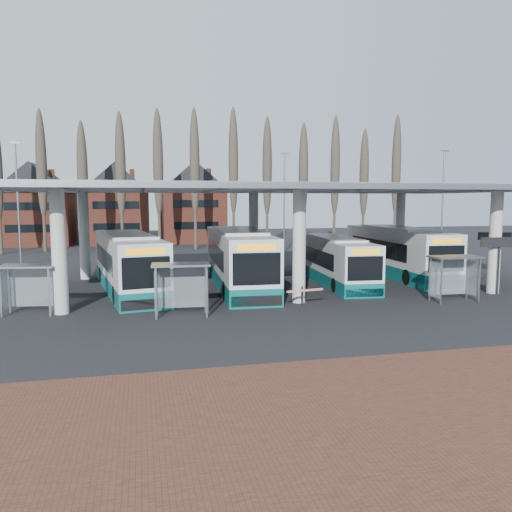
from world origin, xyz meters
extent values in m
plane|color=black|center=(0.00, 0.00, 0.00)|extent=(140.00, 140.00, 0.00)
cube|color=brown|center=(0.00, -12.00, 0.01)|extent=(70.00, 10.00, 0.03)
cylinder|color=beige|center=(-12.00, 2.50, 3.00)|extent=(0.70, 0.70, 6.00)
cylinder|color=beige|center=(-12.00, 13.50, 3.00)|extent=(0.70, 0.70, 6.00)
cylinder|color=beige|center=(0.00, 2.50, 3.00)|extent=(0.70, 0.70, 6.00)
cylinder|color=beige|center=(0.00, 13.50, 3.00)|extent=(0.70, 0.70, 6.00)
cylinder|color=beige|center=(12.00, 2.50, 3.00)|extent=(0.70, 0.70, 6.00)
cylinder|color=beige|center=(12.00, 13.50, 3.00)|extent=(0.70, 0.70, 6.00)
cube|color=gray|center=(0.00, 8.00, 6.25)|extent=(32.00, 16.00, 0.12)
cube|color=silver|center=(0.00, 8.00, 6.32)|extent=(31.50, 15.50, 0.04)
cone|color=#473D33|center=(-22.00, 33.00, 7.25)|extent=(0.36, 0.36, 14.50)
cone|color=#473D33|center=(-18.00, 33.00, 7.25)|extent=(0.36, 0.36, 14.50)
ellipsoid|color=#473D33|center=(-18.00, 33.00, 8.99)|extent=(1.10, 1.10, 11.02)
cone|color=#473D33|center=(-14.00, 33.00, 7.25)|extent=(0.36, 0.36, 14.50)
ellipsoid|color=#473D33|center=(-14.00, 33.00, 8.99)|extent=(1.10, 1.10, 11.02)
cone|color=#473D33|center=(-10.00, 33.00, 7.25)|extent=(0.36, 0.36, 14.50)
ellipsoid|color=#473D33|center=(-10.00, 33.00, 8.99)|extent=(1.10, 1.10, 11.02)
cone|color=#473D33|center=(-6.00, 33.00, 7.25)|extent=(0.36, 0.36, 14.50)
ellipsoid|color=#473D33|center=(-6.00, 33.00, 8.99)|extent=(1.10, 1.10, 11.02)
cone|color=#473D33|center=(-2.00, 33.00, 7.25)|extent=(0.36, 0.36, 14.50)
ellipsoid|color=#473D33|center=(-2.00, 33.00, 8.99)|extent=(1.10, 1.10, 11.02)
cone|color=#473D33|center=(2.00, 33.00, 7.25)|extent=(0.36, 0.36, 14.50)
ellipsoid|color=#473D33|center=(2.00, 33.00, 8.99)|extent=(1.10, 1.10, 11.02)
cone|color=#473D33|center=(6.00, 33.00, 7.25)|extent=(0.36, 0.36, 14.50)
ellipsoid|color=#473D33|center=(6.00, 33.00, 8.99)|extent=(1.10, 1.10, 11.02)
cone|color=#473D33|center=(10.00, 33.00, 7.25)|extent=(0.36, 0.36, 14.50)
ellipsoid|color=#473D33|center=(10.00, 33.00, 8.99)|extent=(1.10, 1.10, 11.02)
cone|color=#473D33|center=(14.00, 33.00, 7.25)|extent=(0.36, 0.36, 14.50)
ellipsoid|color=#473D33|center=(14.00, 33.00, 8.99)|extent=(1.10, 1.10, 11.02)
cone|color=#473D33|center=(18.00, 33.00, 7.25)|extent=(0.36, 0.36, 14.50)
ellipsoid|color=#473D33|center=(18.00, 33.00, 8.99)|extent=(1.10, 1.10, 11.02)
cone|color=#473D33|center=(22.00, 33.00, 7.25)|extent=(0.36, 0.36, 14.50)
ellipsoid|color=#473D33|center=(22.00, 33.00, 8.99)|extent=(1.10, 1.10, 11.02)
cube|color=brown|center=(-20.50, 44.00, 3.50)|extent=(8.00, 10.00, 7.00)
pyramid|color=black|center=(-20.50, 44.00, 10.50)|extent=(8.30, 10.30, 3.50)
cube|color=brown|center=(-11.00, 44.00, 3.50)|extent=(8.00, 10.00, 7.00)
pyramid|color=black|center=(-11.00, 44.00, 10.50)|extent=(8.30, 10.30, 3.50)
cube|color=brown|center=(-1.50, 44.00, 3.50)|extent=(8.00, 10.00, 7.00)
pyramid|color=black|center=(-1.50, 44.00, 10.50)|extent=(8.30, 10.30, 3.50)
cylinder|color=slate|center=(-18.00, 22.00, 5.00)|extent=(0.16, 0.16, 10.00)
cube|color=slate|center=(-18.00, 22.00, 10.10)|extent=(0.80, 0.15, 0.15)
cylinder|color=slate|center=(6.00, 26.00, 5.00)|extent=(0.16, 0.16, 10.00)
cube|color=slate|center=(6.00, 26.00, 10.10)|extent=(0.80, 0.15, 0.15)
cylinder|color=slate|center=(20.00, 20.00, 5.00)|extent=(0.16, 0.16, 10.00)
cube|color=slate|center=(20.00, 20.00, 10.10)|extent=(0.80, 0.15, 0.15)
cube|color=silver|center=(-8.98, 8.17, 1.88)|extent=(4.67, 12.81, 2.93)
cube|color=#0B5658|center=(-8.98, 8.17, 0.47)|extent=(4.69, 12.83, 0.94)
cube|color=silver|center=(-8.98, 8.17, 3.40)|extent=(3.59, 7.81, 0.19)
cube|color=black|center=(-9.07, 8.69, 1.99)|extent=(4.14, 9.35, 1.15)
cube|color=black|center=(-7.97, 2.01, 1.93)|extent=(2.32, 0.44, 1.57)
cube|color=black|center=(-10.00, 14.34, 1.99)|extent=(2.25, 0.43, 1.25)
cube|color=orange|center=(-7.97, 2.01, 2.98)|extent=(1.85, 0.35, 0.31)
cube|color=black|center=(-7.97, 2.02, 0.37)|extent=(2.51, 0.49, 0.52)
cylinder|color=black|center=(-9.53, 4.06, 0.50)|extent=(0.45, 1.04, 1.00)
cylinder|color=black|center=(-7.15, 4.45, 0.50)|extent=(0.45, 1.04, 1.00)
cylinder|color=black|center=(-10.77, 11.59, 0.50)|extent=(0.45, 1.04, 1.00)
cylinder|color=black|center=(-8.39, 11.98, 0.50)|extent=(0.45, 1.04, 1.00)
cube|color=silver|center=(-2.24, 8.00, 1.97)|extent=(3.42, 13.23, 3.06)
cube|color=#0B5658|center=(-2.24, 8.00, 0.49)|extent=(3.44, 13.25, 0.98)
cube|color=silver|center=(-2.24, 8.00, 3.55)|extent=(2.88, 7.98, 0.20)
cube|color=black|center=(-2.21, 8.55, 2.08)|extent=(3.28, 9.57, 1.20)
cube|color=black|center=(-2.55, 1.47, 2.02)|extent=(2.45, 0.18, 1.64)
cube|color=black|center=(-1.92, 14.53, 2.08)|extent=(2.37, 0.18, 1.31)
cube|color=orange|center=(-2.55, 1.47, 3.11)|extent=(1.95, 0.15, 0.33)
cube|color=black|center=(-2.55, 1.48, 0.38)|extent=(2.65, 0.21, 0.55)
cylinder|color=black|center=(-3.70, 3.91, 0.52)|extent=(0.36, 1.06, 1.05)
cylinder|color=black|center=(-1.18, 3.79, 0.52)|extent=(0.36, 1.06, 1.05)
cylinder|color=black|center=(-3.31, 11.88, 0.52)|extent=(0.36, 1.06, 1.05)
cylinder|color=black|center=(-0.79, 11.76, 0.52)|extent=(0.36, 1.06, 1.05)
cube|color=silver|center=(4.27, 8.08, 1.65)|extent=(3.11, 11.11, 2.56)
cube|color=#0B5658|center=(4.27, 8.08, 0.41)|extent=(3.13, 11.13, 0.82)
cube|color=silver|center=(4.27, 8.08, 2.97)|extent=(2.56, 6.72, 0.16)
cube|color=black|center=(4.31, 8.54, 1.74)|extent=(2.92, 8.05, 1.01)
cube|color=black|center=(3.88, 2.63, 1.69)|extent=(2.05, 0.20, 1.37)
cube|color=black|center=(4.66, 13.53, 1.74)|extent=(1.98, 0.20, 1.10)
cube|color=orange|center=(3.88, 2.63, 2.61)|extent=(1.63, 0.16, 0.27)
cube|color=black|center=(3.89, 2.64, 0.32)|extent=(2.21, 0.23, 0.46)
cylinder|color=black|center=(2.97, 4.69, 0.44)|extent=(0.32, 0.89, 0.88)
cylinder|color=black|center=(5.08, 4.54, 0.44)|extent=(0.32, 0.89, 0.88)
cylinder|color=black|center=(3.45, 11.35, 0.44)|extent=(0.32, 0.89, 0.88)
cylinder|color=black|center=(5.55, 11.20, 0.44)|extent=(0.32, 0.89, 0.88)
cube|color=silver|center=(9.90, 10.09, 1.91)|extent=(3.13, 12.79, 2.96)
cube|color=#0B5658|center=(9.90, 10.09, 0.48)|extent=(3.15, 12.81, 0.95)
cube|color=silver|center=(9.90, 10.09, 3.44)|extent=(2.69, 7.70, 0.19)
cube|color=black|center=(9.92, 10.62, 2.01)|extent=(3.05, 9.23, 1.16)
cube|color=black|center=(9.68, 3.76, 1.96)|extent=(2.38, 0.14, 1.59)
cube|color=black|center=(10.11, 16.42, 2.01)|extent=(2.30, 0.14, 1.27)
cube|color=orange|center=(9.68, 3.76, 3.02)|extent=(1.89, 0.12, 0.32)
cube|color=black|center=(9.68, 3.77, 0.37)|extent=(2.57, 0.17, 0.53)
cylinder|color=black|center=(8.54, 6.11, 0.51)|extent=(0.33, 1.03, 1.02)
cylinder|color=black|center=(10.98, 6.03, 0.51)|extent=(0.33, 1.03, 1.02)
cylinder|color=black|center=(8.80, 13.84, 0.51)|extent=(0.33, 1.03, 1.02)
cylinder|color=black|center=(11.25, 13.75, 0.51)|extent=(0.33, 1.03, 1.02)
cube|color=gray|center=(-14.62, 2.34, 1.15)|extent=(0.08, 0.08, 2.30)
cube|color=gray|center=(-12.44, 2.02, 1.15)|extent=(0.08, 0.08, 2.30)
cube|color=gray|center=(-14.48, 3.34, 1.15)|extent=(0.08, 0.08, 2.30)
cube|color=gray|center=(-12.30, 3.02, 1.15)|extent=(0.08, 0.08, 2.30)
cube|color=gray|center=(-13.46, 2.68, 2.34)|extent=(2.73, 1.64, 0.09)
cube|color=silver|center=(-13.38, 3.23, 1.19)|extent=(2.19, 0.35, 1.84)
cube|color=silver|center=(-14.60, 2.84, 1.19)|extent=(0.18, 1.01, 1.84)
cube|color=silver|center=(-12.32, 2.52, 1.19)|extent=(0.18, 1.01, 1.84)
cube|color=gray|center=(-7.58, 0.20, 1.21)|extent=(0.08, 0.08, 2.41)
cube|color=gray|center=(-5.26, 0.05, 1.21)|extent=(0.08, 0.08, 2.41)
cube|color=gray|center=(-7.51, 1.25, 1.21)|extent=(0.08, 0.08, 2.41)
cube|color=gray|center=(-5.20, 1.11, 1.21)|extent=(0.08, 0.08, 2.41)
cube|color=gray|center=(-6.39, 0.65, 2.46)|extent=(2.78, 1.52, 0.10)
cube|color=silver|center=(-6.35, 1.23, 1.25)|extent=(2.31, 0.18, 1.93)
cube|color=silver|center=(-7.59, 0.73, 1.25)|extent=(0.10, 1.06, 1.93)
cube|color=silver|center=(-5.18, 0.58, 1.25)|extent=(0.10, 1.06, 1.93)
cube|color=gray|center=(7.08, 0.27, 1.19)|extent=(0.08, 0.08, 2.38)
cube|color=gray|center=(9.37, 0.26, 1.19)|extent=(0.08, 0.08, 2.38)
cube|color=gray|center=(7.09, 1.32, 1.19)|extent=(0.08, 0.08, 2.38)
cube|color=gray|center=(9.37, 1.31, 1.19)|extent=(0.08, 0.08, 2.38)
cube|color=gray|center=(8.23, 0.79, 2.43)|extent=(2.67, 1.34, 0.10)
cube|color=silver|center=(8.23, 1.36, 1.24)|extent=(2.29, 0.04, 1.90)
cube|color=silver|center=(7.04, 0.79, 1.24)|extent=(0.04, 1.05, 1.90)
cube|color=silver|center=(9.42, 0.78, 1.24)|extent=(0.04, 1.05, 1.90)
cylinder|color=black|center=(11.90, 1.97, 1.63)|extent=(0.10, 0.10, 3.26)
cube|color=black|center=(11.90, 1.97, 3.06)|extent=(2.24, 0.46, 0.56)
cylinder|color=black|center=(15.73, 7.23, 1.58)|extent=(0.10, 0.10, 3.17)
cube|color=black|center=(15.73, 7.23, 2.97)|extent=(2.06, 0.95, 0.54)
cube|color=black|center=(-0.11, 1.60, 0.52)|extent=(0.08, 0.08, 1.03)
cube|color=red|center=(-0.11, 1.13, 0.89)|extent=(2.05, 0.46, 0.09)
camera|label=1|loc=(-8.15, -22.65, 5.46)|focal=35.00mm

